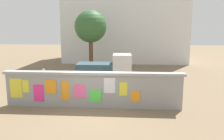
{
  "coord_description": "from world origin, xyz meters",
  "views": [
    {
      "loc": [
        1.61,
        -10.17,
        3.62
      ],
      "look_at": [
        0.73,
        1.99,
        1.38
      ],
      "focal_mm": 37.64,
      "sensor_mm": 36.0,
      "label": 1
    }
  ],
  "objects_px": {
    "motorcycle": "(121,88)",
    "tree_roadside": "(91,27)",
    "auto_rickshaw_truck": "(107,68)",
    "person_walking": "(44,81)",
    "bicycle_far": "(164,91)",
    "bicycle_near": "(73,88)"
  },
  "relations": [
    {
      "from": "motorcycle",
      "to": "tree_roadside",
      "type": "distance_m",
      "value": 8.74
    },
    {
      "from": "auto_rickshaw_truck",
      "to": "person_walking",
      "type": "distance_m",
      "value": 5.11
    },
    {
      "from": "bicycle_far",
      "to": "person_walking",
      "type": "relative_size",
      "value": 1.06
    },
    {
      "from": "bicycle_near",
      "to": "tree_roadside",
      "type": "distance_m",
      "value": 8.12
    },
    {
      "from": "auto_rickshaw_truck",
      "to": "bicycle_far",
      "type": "xyz_separation_m",
      "value": [
        3.27,
        -3.33,
        -0.54
      ]
    },
    {
      "from": "bicycle_near",
      "to": "motorcycle",
      "type": "bearing_deg",
      "value": -4.76
    },
    {
      "from": "person_walking",
      "to": "tree_roadside",
      "type": "relative_size",
      "value": 0.32
    },
    {
      "from": "person_walking",
      "to": "tree_roadside",
      "type": "xyz_separation_m",
      "value": [
        0.97,
        8.59,
        2.64
      ]
    },
    {
      "from": "auto_rickshaw_truck",
      "to": "bicycle_near",
      "type": "xyz_separation_m",
      "value": [
        -1.56,
        -3.16,
        -0.54
      ]
    },
    {
      "from": "motorcycle",
      "to": "bicycle_far",
      "type": "height_order",
      "value": "bicycle_far"
    },
    {
      "from": "person_walking",
      "to": "bicycle_near",
      "type": "bearing_deg",
      "value": 44.31
    },
    {
      "from": "motorcycle",
      "to": "tree_roadside",
      "type": "bearing_deg",
      "value": 110.09
    },
    {
      "from": "bicycle_far",
      "to": "tree_roadside",
      "type": "relative_size",
      "value": 0.34
    },
    {
      "from": "auto_rickshaw_truck",
      "to": "tree_roadside",
      "type": "bearing_deg",
      "value": 112.49
    },
    {
      "from": "auto_rickshaw_truck",
      "to": "person_walking",
      "type": "xyz_separation_m",
      "value": [
        -2.75,
        -4.31,
        0.09
      ]
    },
    {
      "from": "motorcycle",
      "to": "bicycle_near",
      "type": "xyz_separation_m",
      "value": [
        -2.59,
        0.22,
        -0.1
      ]
    },
    {
      "from": "auto_rickshaw_truck",
      "to": "bicycle_far",
      "type": "bearing_deg",
      "value": -45.52
    },
    {
      "from": "auto_rickshaw_truck",
      "to": "tree_roadside",
      "type": "height_order",
      "value": "tree_roadside"
    },
    {
      "from": "motorcycle",
      "to": "person_walking",
      "type": "relative_size",
      "value": 1.16
    },
    {
      "from": "auto_rickshaw_truck",
      "to": "bicycle_near",
      "type": "relative_size",
      "value": 2.15
    },
    {
      "from": "person_walking",
      "to": "bicycle_far",
      "type": "bearing_deg",
      "value": 9.26
    },
    {
      "from": "auto_rickshaw_truck",
      "to": "bicycle_far",
      "type": "height_order",
      "value": "auto_rickshaw_truck"
    }
  ]
}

